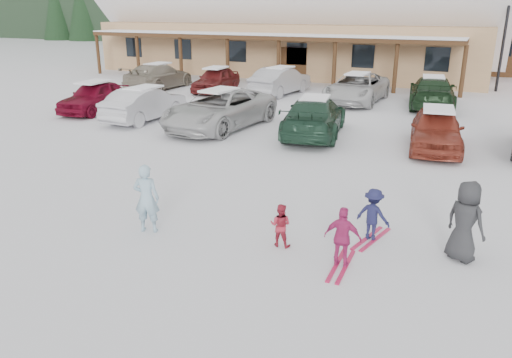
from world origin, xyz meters
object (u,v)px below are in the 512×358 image
at_px(adult_skier, 147,198).
at_px(parked_car_10, 357,88).
at_px(child_navy, 373,215).
at_px(parked_car_3, 314,117).
at_px(bystander_dark, 465,221).
at_px(parked_car_2, 220,109).
at_px(parked_car_7, 159,76).
at_px(parked_car_8, 216,80).
at_px(day_lodge, 293,18).
at_px(child_magenta, 343,238).
at_px(parked_car_4, 436,129).
at_px(lamp_post, 505,33).
at_px(parked_car_11, 432,92).
at_px(toddler_red, 280,225).
at_px(parked_car_1, 145,104).
at_px(parked_car_0, 95,97).
at_px(parked_car_9, 280,81).

height_order(adult_skier, parked_car_10, adult_skier).
relative_size(child_navy, parked_car_10, 0.21).
bearing_deg(parked_car_3, bystander_dark, 114.78).
bearing_deg(parked_car_2, parked_car_7, 143.65).
relative_size(bystander_dark, parked_car_8, 0.39).
bearing_deg(parked_car_3, day_lodge, -76.82).
xyz_separation_m(child_magenta, bystander_dark, (2.06, 1.27, 0.20)).
xyz_separation_m(adult_skier, child_navy, (4.60, 1.63, -0.20)).
xyz_separation_m(parked_car_4, parked_car_7, (-16.70, 7.37, 0.04)).
distance_m(adult_skier, parked_car_3, 9.84).
bearing_deg(parked_car_3, lamp_post, -123.47).
height_order(child_navy, parked_car_11, parked_car_11).
distance_m(toddler_red, child_magenta, 1.45).
bearing_deg(parked_car_3, parked_car_1, -6.83).
height_order(day_lodge, parked_car_4, day_lodge).
distance_m(bystander_dark, parked_car_0, 18.70).
height_order(lamp_post, parked_car_10, lamp_post).
bearing_deg(child_navy, bystander_dark, -171.50).
distance_m(parked_car_2, parked_car_8, 9.26).
distance_m(lamp_post, parked_car_2, 18.43).
bearing_deg(parked_car_3, child_magenta, 101.26).
bearing_deg(child_navy, lamp_post, -82.47).
bearing_deg(parked_car_11, parked_car_0, 20.92).
bearing_deg(parked_car_1, child_magenta, 142.24).
bearing_deg(day_lodge, toddler_red, -69.75).
relative_size(adult_skier, toddler_red, 1.67).
distance_m(child_magenta, bystander_dark, 2.43).
bearing_deg(parked_car_2, day_lodge, 108.10).
height_order(parked_car_4, parked_car_9, parked_car_9).
height_order(parked_car_7, parked_car_10, parked_car_7).
height_order(parked_car_7, parked_car_11, parked_car_7).
relative_size(toddler_red, child_magenta, 0.76).
bearing_deg(parked_car_7, parked_car_3, 148.96).
relative_size(parked_car_4, parked_car_11, 0.81).
bearing_deg(parked_car_4, parked_car_7, 149.26).
bearing_deg(bystander_dark, lamp_post, -60.34).
xyz_separation_m(adult_skier, toddler_red, (2.93, 0.55, -0.31)).
relative_size(adult_skier, parked_car_11, 0.30).
bearing_deg(parked_car_1, parked_car_11, -141.82).
distance_m(adult_skier, parked_car_1, 11.74).
bearing_deg(toddler_red, parked_car_4, -107.13).
relative_size(lamp_post, parked_car_11, 1.12).
bearing_deg(day_lodge, parked_car_3, -66.87).
distance_m(adult_skier, parked_car_11, 18.17).
bearing_deg(parked_car_7, parked_car_2, 137.18).
height_order(parked_car_0, parked_car_4, parked_car_4).
distance_m(parked_car_1, parked_car_3, 7.62).
bearing_deg(child_magenta, parked_car_8, -56.66).
bearing_deg(adult_skier, parked_car_8, -83.79).
relative_size(parked_car_1, parked_car_2, 0.77).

